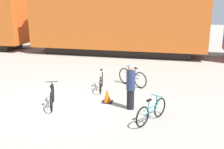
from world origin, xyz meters
name	(u,v)px	position (x,y,z in m)	size (l,w,h in m)	color
ground_plane	(62,103)	(0.00, 0.00, 0.00)	(80.00, 80.00, 0.00)	gray
freight_train	(117,15)	(0.00, 10.20, 2.90)	(40.87, 2.99, 5.52)	black
rail_near	(115,56)	(0.00, 9.48, 0.01)	(52.87, 0.07, 0.01)	#4C4238
rail_far	(119,52)	(0.00, 10.92, 0.01)	(52.87, 0.07, 0.01)	#4C4238
bicycle_teal	(152,111)	(3.61, -0.86, 0.37)	(0.86, 1.53, 0.86)	black
bicycle_silver	(101,81)	(1.09, 1.96, 0.39)	(0.49, 1.70, 0.93)	black
bicycle_blue	(132,77)	(2.36, 2.86, 0.40)	(1.49, 1.01, 0.94)	black
bicycle_black	(52,97)	(-0.20, -0.38, 0.38)	(0.70, 1.62, 0.91)	black
person_in_navy	(131,87)	(2.75, 0.05, 0.85)	(0.32, 0.32, 1.68)	black
traffic_cone	(107,96)	(1.74, 0.49, 0.25)	(0.40, 0.40, 0.55)	black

